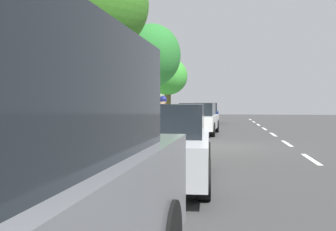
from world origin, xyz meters
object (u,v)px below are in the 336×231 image
Objects in this scene: parked_sedan_dark_blue_nearest at (206,113)px; fire_hydrant at (123,138)px; bicycle_at_curb at (167,138)px; street_tree_near_cyclist at (168,77)px; parked_sedan_white_second at (198,119)px; street_tree_far_end at (98,7)px; parked_sedan_silver_mid at (163,144)px; cyclist_with_backpack at (162,116)px; street_tree_mid_block at (152,56)px.

parked_sedan_dark_blue_nearest reaches higher than fire_hydrant.
street_tree_near_cyclist is (1.33, -9.58, 2.65)m from bicycle_at_curb.
parked_sedan_white_second is 10.14m from street_tree_far_end.
parked_sedan_silver_mid is 2.62× the size of bicycle_at_curb.
cyclist_with_backpack is at bearing -107.09° from street_tree_far_end.
street_tree_mid_block is at bearing -90.00° from street_tree_far_end.
street_tree_mid_block is (1.97, 1.79, 2.87)m from parked_sedan_white_second.
street_tree_mid_block is at bearing -78.35° from parked_sedan_silver_mid.
cyclist_with_backpack is (0.95, -5.93, 0.35)m from parked_sedan_silver_mid.
cyclist_with_backpack is (0.87, 5.81, 0.35)m from parked_sedan_white_second.
cyclist_with_backpack is 0.45× the size of street_tree_near_cyclist.
street_tree_far_end reaches higher than parked_sedan_silver_mid.
bicycle_at_curb is 0.43× the size of street_tree_near_cyclist.
parked_sedan_silver_mid is 2.50× the size of cyclist_with_backpack.
street_tree_mid_block is at bearing 80.88° from parked_sedan_dark_blue_nearest.
street_tree_mid_block is (1.93, 12.03, 2.87)m from parked_sedan_dark_blue_nearest.
parked_sedan_white_second is 3.92m from street_tree_mid_block.
cyclist_with_backpack reaches higher than parked_sedan_silver_mid.
parked_sedan_white_second is (-0.04, 10.23, 0.00)m from parked_sedan_dark_blue_nearest.
street_tree_near_cyclist is at bearing -82.11° from bicycle_at_curb.
street_tree_far_end reaches higher than parked_sedan_dark_blue_nearest.
parked_sedan_dark_blue_nearest is 16.07m from cyclist_with_backpack.
street_tree_mid_block is (2.05, -9.95, 2.87)m from parked_sedan_silver_mid.
street_tree_mid_block is 7.62m from street_tree_far_end.
bicycle_at_curb is 10.03m from street_tree_near_cyclist.
parked_sedan_silver_mid is 4.50m from street_tree_far_end.
parked_sedan_white_second is 8.77m from fire_hydrant.
parked_sedan_dark_blue_nearest is 10.23m from parked_sedan_white_second.
street_tree_far_end is at bearing 60.75° from fire_hydrant.
bicycle_at_curb is at bearing 87.91° from parked_sedan_dark_blue_nearest.
street_tree_near_cyclist is at bearing -83.10° from cyclist_with_backpack.
parked_sedan_dark_blue_nearest is 16.51m from bicycle_at_curb.
parked_sedan_silver_mid is 10.55m from street_tree_mid_block.
street_tree_far_end is (0.00, 7.61, 0.39)m from street_tree_mid_block.
parked_sedan_silver_mid is at bearing 131.27° from street_tree_far_end.
street_tree_mid_block is 7.50m from fire_hydrant.
street_tree_mid_block is (1.10, -4.02, 2.52)m from cyclist_with_backpack.
street_tree_far_end is at bearing 78.15° from parked_sedan_white_second.
parked_sedan_dark_blue_nearest and parked_sedan_white_second have the same top height.
street_tree_mid_block is at bearing 90.00° from street_tree_near_cyclist.
cyclist_with_backpack is (0.83, 16.04, 0.35)m from parked_sedan_dark_blue_nearest.
fire_hydrant is at bearing 76.61° from cyclist_with_backpack.
cyclist_with_backpack is 9.39m from street_tree_near_cyclist.
street_tree_near_cyclist is at bearing -90.00° from street_tree_far_end.
street_tree_near_cyclist is at bearing -87.92° from fire_hydrant.
cyclist_with_backpack is at bearing 87.05° from parked_sedan_dark_blue_nearest.
street_tree_mid_block is at bearing -74.62° from cyclist_with_backpack.
street_tree_mid_block is at bearing 42.30° from parked_sedan_white_second.
bicycle_at_curb is 0.89m from cyclist_with_backpack.
street_tree_far_end reaches higher than street_tree_mid_block.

